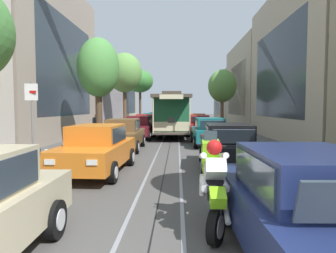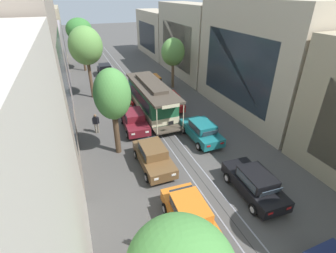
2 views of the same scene
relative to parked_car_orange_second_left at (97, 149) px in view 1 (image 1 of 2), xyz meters
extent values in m
plane|color=#4C4947|center=(2.23, 13.96, -0.80)|extent=(160.00, 160.00, 0.00)
cube|color=gray|center=(1.70, 17.42, -0.79)|extent=(0.08, 62.55, 0.01)
cube|color=gray|center=(2.76, 17.42, -0.79)|extent=(0.08, 62.55, 0.01)
cube|color=black|center=(2.23, 17.42, -0.80)|extent=(0.03, 62.55, 0.01)
cube|color=gray|center=(-7.46, 10.60, 4.62)|extent=(5.47, 13.34, 10.83)
cube|color=#2D3842|center=(-4.75, 10.60, 4.08)|extent=(0.04, 9.55, 6.50)
cube|color=gray|center=(-7.71, 24.24, 2.78)|extent=(5.96, 13.34, 7.15)
cube|color=#2D3842|center=(-4.75, 24.24, 2.42)|extent=(0.04, 9.55, 4.29)
cube|color=tan|center=(-7.22, 37.88, 3.42)|extent=(4.97, 13.34, 8.44)
cube|color=#2D3842|center=(-4.75, 37.88, 3.00)|extent=(0.04, 9.55, 5.06)
cube|color=#BCAD93|center=(11.74, 10.60, 4.20)|extent=(5.08, 13.34, 10.00)
cube|color=#2D3842|center=(9.22, 10.60, 3.70)|extent=(0.04, 9.55, 6.00)
cube|color=#BCAD93|center=(11.21, 24.24, 3.80)|extent=(4.03, 13.34, 9.20)
cube|color=#2D3842|center=(9.22, 24.24, 3.34)|extent=(0.04, 9.55, 5.52)
cube|color=#BCAD93|center=(11.34, 37.88, 2.96)|extent=(4.28, 13.34, 7.52)
cube|color=#2D3842|center=(9.22, 37.88, 2.59)|extent=(0.04, 9.55, 4.51)
cube|color=#2D3842|center=(0.54, -6.20, 0.48)|extent=(0.06, 1.81, 0.47)
cube|color=#B21414|center=(0.31, -4.19, -0.05)|extent=(0.28, 0.04, 0.12)
cylinder|color=black|center=(0.65, -5.01, -0.48)|extent=(0.21, 0.64, 0.64)
cylinder|color=silver|center=(0.76, -5.01, -0.48)|extent=(0.03, 0.35, 0.35)
cube|color=orange|center=(0.00, -0.04, -0.15)|extent=(1.96, 4.36, 0.66)
cube|color=orange|center=(0.00, 0.11, 0.48)|extent=(1.55, 2.12, 0.60)
cube|color=#2D3842|center=(-0.03, -0.73, 0.46)|extent=(1.34, 0.27, 0.47)
cube|color=#2D3842|center=(0.05, 1.29, 0.46)|extent=(1.30, 0.25, 0.45)
cube|color=#2D3842|center=(0.75, 0.08, 0.48)|extent=(0.10, 1.81, 0.47)
cube|color=#2D3842|center=(-0.74, 0.14, 0.48)|extent=(0.10, 1.81, 0.47)
cube|color=white|center=(0.48, -2.22, -0.05)|extent=(0.28, 0.05, 0.14)
cube|color=#B21414|center=(0.64, 2.10, -0.05)|extent=(0.28, 0.05, 0.12)
cube|color=white|center=(-0.64, -2.18, -0.05)|extent=(0.28, 0.05, 0.14)
cube|color=#B21414|center=(-0.48, 2.14, -0.05)|extent=(0.28, 0.05, 0.12)
cylinder|color=black|center=(0.83, -1.40, -0.48)|extent=(0.22, 0.65, 0.64)
cylinder|color=silver|center=(0.94, -1.41, -0.48)|extent=(0.03, 0.35, 0.35)
cylinder|color=black|center=(-0.93, -1.34, -0.48)|extent=(0.22, 0.65, 0.64)
cylinder|color=silver|center=(-1.04, -1.34, -0.48)|extent=(0.03, 0.35, 0.35)
cylinder|color=black|center=(0.93, 1.26, -0.48)|extent=(0.22, 0.65, 0.64)
cylinder|color=silver|center=(1.04, 1.26, -0.48)|extent=(0.03, 0.35, 0.35)
cylinder|color=black|center=(-0.83, 1.32, -0.48)|extent=(0.22, 0.65, 0.64)
cylinder|color=silver|center=(-0.94, 1.33, -0.48)|extent=(0.03, 0.35, 0.35)
cube|color=brown|center=(-0.13, 5.44, -0.15)|extent=(1.82, 4.31, 0.66)
cube|color=brown|center=(-0.13, 5.59, 0.48)|extent=(1.49, 2.07, 0.60)
cube|color=#2D3842|center=(-0.13, 4.75, 0.46)|extent=(1.33, 0.23, 0.47)
cube|color=#2D3842|center=(-0.13, 6.77, 0.46)|extent=(1.30, 0.20, 0.45)
cube|color=#2D3842|center=(0.62, 5.59, 0.48)|extent=(0.04, 1.81, 0.47)
cube|color=#2D3842|center=(-0.88, 5.59, 0.48)|extent=(0.04, 1.81, 0.47)
cube|color=white|center=(0.44, 3.28, -0.05)|extent=(0.28, 0.04, 0.14)
cube|color=#B21414|center=(0.42, 7.60, -0.05)|extent=(0.28, 0.04, 0.12)
cube|color=white|center=(-0.68, 3.28, -0.05)|extent=(0.28, 0.04, 0.14)
cube|color=#B21414|center=(-0.70, 7.60, -0.05)|extent=(0.28, 0.04, 0.12)
cylinder|color=black|center=(0.76, 4.11, -0.48)|extent=(0.20, 0.64, 0.64)
cylinder|color=silver|center=(0.87, 4.11, -0.48)|extent=(0.02, 0.35, 0.35)
cylinder|color=black|center=(-1.00, 4.10, -0.48)|extent=(0.20, 0.64, 0.64)
cylinder|color=silver|center=(-1.11, 4.10, -0.48)|extent=(0.02, 0.35, 0.35)
cylinder|color=black|center=(0.75, 6.78, -0.48)|extent=(0.20, 0.64, 0.64)
cylinder|color=silver|center=(0.86, 6.78, -0.48)|extent=(0.02, 0.35, 0.35)
cylinder|color=black|center=(-1.01, 6.77, -0.48)|extent=(0.20, 0.64, 0.64)
cylinder|color=silver|center=(-1.12, 6.77, -0.48)|extent=(0.02, 0.35, 0.35)
cube|color=maroon|center=(0.00, 11.03, -0.15)|extent=(2.00, 4.38, 0.66)
cube|color=maroon|center=(0.01, 11.18, 0.48)|extent=(1.57, 2.13, 0.60)
cube|color=#2D3842|center=(-0.03, 10.35, 0.46)|extent=(1.34, 0.29, 0.47)
cube|color=#2D3842|center=(0.06, 12.37, 0.46)|extent=(1.30, 0.26, 0.45)
cube|color=#2D3842|center=(0.75, 11.15, 0.48)|extent=(0.12, 1.81, 0.47)
cube|color=#2D3842|center=(-0.74, 11.22, 0.48)|extent=(0.12, 1.81, 0.47)
cube|color=white|center=(0.45, 8.85, -0.05)|extent=(0.28, 0.05, 0.14)
cube|color=#B21414|center=(0.66, 13.17, -0.05)|extent=(0.28, 0.05, 0.12)
cube|color=white|center=(-0.66, 8.90, -0.05)|extent=(0.28, 0.05, 0.14)
cube|color=#B21414|center=(-0.46, 13.22, -0.05)|extent=(0.28, 0.05, 0.12)
cylinder|color=black|center=(0.81, 9.66, -0.48)|extent=(0.23, 0.65, 0.64)
cylinder|color=silver|center=(0.92, 9.66, -0.48)|extent=(0.04, 0.35, 0.35)
cylinder|color=black|center=(-0.94, 9.75, -0.48)|extent=(0.23, 0.65, 0.64)
cylinder|color=silver|center=(-1.05, 9.75, -0.48)|extent=(0.04, 0.35, 0.35)
cylinder|color=black|center=(0.94, 12.32, -0.48)|extent=(0.23, 0.65, 0.64)
cylinder|color=silver|center=(1.05, 12.32, -0.48)|extent=(0.04, 0.35, 0.35)
cylinder|color=black|center=(-0.82, 12.41, -0.48)|extent=(0.23, 0.65, 0.64)
cylinder|color=silver|center=(-0.93, 12.41, -0.48)|extent=(0.04, 0.35, 0.35)
cube|color=red|center=(-0.12, 16.50, -0.15)|extent=(1.88, 4.33, 0.66)
cube|color=red|center=(-0.12, 16.65, 0.48)|extent=(1.51, 2.09, 0.60)
cube|color=#2D3842|center=(-0.13, 15.81, 0.46)|extent=(1.34, 0.25, 0.47)
cube|color=#2D3842|center=(-0.09, 17.83, 0.46)|extent=(1.30, 0.22, 0.45)
cube|color=#2D3842|center=(0.63, 16.63, 0.48)|extent=(0.06, 1.81, 0.47)
cube|color=#2D3842|center=(-0.86, 16.66, 0.48)|extent=(0.06, 1.81, 0.47)
cube|color=white|center=(0.40, 14.33, -0.05)|extent=(0.28, 0.05, 0.14)
cube|color=#B21414|center=(0.48, 18.65, -0.05)|extent=(0.28, 0.05, 0.12)
cube|color=white|center=(-0.72, 14.35, -0.05)|extent=(0.28, 0.05, 0.14)
cube|color=#B21414|center=(-0.64, 18.67, -0.05)|extent=(0.28, 0.05, 0.12)
cylinder|color=black|center=(0.74, 15.15, -0.48)|extent=(0.21, 0.64, 0.64)
cylinder|color=silver|center=(0.85, 15.15, -0.48)|extent=(0.03, 0.35, 0.35)
cylinder|color=black|center=(-1.02, 15.18, -0.48)|extent=(0.21, 0.64, 0.64)
cylinder|color=silver|center=(-1.13, 15.18, -0.48)|extent=(0.03, 0.35, 0.35)
cylinder|color=black|center=(0.79, 17.81, -0.48)|extent=(0.21, 0.64, 0.64)
cylinder|color=silver|center=(0.90, 17.81, -0.48)|extent=(0.03, 0.35, 0.35)
cylinder|color=black|center=(-0.97, 17.85, -0.48)|extent=(0.21, 0.64, 0.64)
cylinder|color=silver|center=(-1.08, 17.85, -0.48)|extent=(0.03, 0.35, 0.35)
cube|color=#196B70|center=(-0.21, 22.32, -0.15)|extent=(1.85, 4.32, 0.66)
cube|color=#196B70|center=(-0.22, 22.47, 0.48)|extent=(1.50, 2.08, 0.60)
cube|color=#2D3842|center=(-0.21, 21.63, 0.46)|extent=(1.33, 0.24, 0.47)
cube|color=#2D3842|center=(-0.23, 23.65, 0.46)|extent=(1.30, 0.21, 0.45)
cube|color=#2D3842|center=(0.53, 22.47, 0.48)|extent=(0.05, 1.81, 0.47)
cube|color=#2D3842|center=(-0.96, 22.46, 0.48)|extent=(0.05, 1.81, 0.47)
cube|color=white|center=(0.37, 20.16, -0.05)|extent=(0.28, 0.04, 0.14)
cube|color=#B21414|center=(0.32, 24.48, -0.05)|extent=(0.28, 0.04, 0.12)
cube|color=white|center=(-0.75, 20.15, -0.05)|extent=(0.28, 0.04, 0.14)
cube|color=#B21414|center=(-0.80, 24.47, -0.05)|extent=(0.28, 0.04, 0.12)
cylinder|color=black|center=(0.68, 20.99, -0.48)|extent=(0.21, 0.64, 0.64)
cylinder|color=silver|center=(0.79, 20.99, -0.48)|extent=(0.02, 0.35, 0.35)
cylinder|color=black|center=(-1.08, 20.97, -0.48)|extent=(0.21, 0.64, 0.64)
cylinder|color=silver|center=(-1.19, 20.97, -0.48)|extent=(0.02, 0.35, 0.35)
cylinder|color=black|center=(0.65, 23.66, -0.48)|extent=(0.21, 0.64, 0.64)
cylinder|color=silver|center=(0.76, 23.66, -0.48)|extent=(0.02, 0.35, 0.35)
cylinder|color=black|center=(-1.11, 23.64, -0.48)|extent=(0.21, 0.64, 0.64)
cylinder|color=silver|center=(-1.22, 23.64, -0.48)|extent=(0.02, 0.35, 0.35)
cube|color=black|center=(0.03, 27.48, -0.15)|extent=(1.81, 4.31, 0.66)
cube|color=black|center=(0.03, 27.63, 0.48)|extent=(1.48, 2.07, 0.60)
cube|color=#2D3842|center=(0.02, 26.79, 0.46)|extent=(1.33, 0.23, 0.47)
cube|color=#2D3842|center=(0.03, 28.81, 0.46)|extent=(1.30, 0.20, 0.45)
cube|color=#2D3842|center=(0.78, 27.63, 0.48)|extent=(0.04, 1.81, 0.47)
cube|color=#2D3842|center=(-0.72, 27.63, 0.48)|extent=(0.04, 1.81, 0.47)
cube|color=white|center=(0.58, 25.32, -0.05)|extent=(0.28, 0.04, 0.14)
cube|color=#B21414|center=(0.59, 29.64, -0.05)|extent=(0.28, 0.04, 0.12)
cube|color=white|center=(-0.54, 25.32, -0.05)|extent=(0.28, 0.04, 0.14)
cube|color=#B21414|center=(-0.52, 29.64, -0.05)|extent=(0.28, 0.04, 0.12)
cylinder|color=black|center=(0.90, 26.15, -0.48)|extent=(0.20, 0.64, 0.64)
cylinder|color=silver|center=(1.01, 26.15, -0.48)|extent=(0.02, 0.35, 0.35)
cylinder|color=black|center=(-0.86, 26.15, -0.48)|extent=(0.20, 0.64, 0.64)
cylinder|color=silver|center=(-0.97, 26.15, -0.48)|extent=(0.02, 0.35, 0.35)
cylinder|color=black|center=(0.91, 28.81, -0.48)|extent=(0.20, 0.64, 0.64)
cylinder|color=silver|center=(1.02, 28.81, -0.48)|extent=(0.02, 0.35, 0.35)
cylinder|color=black|center=(-0.85, 28.82, -0.48)|extent=(0.20, 0.64, 0.64)
cylinder|color=silver|center=(-0.96, 28.82, -0.48)|extent=(0.02, 0.35, 0.35)
cube|color=#19234C|center=(4.40, -5.60, -0.15)|extent=(1.89, 4.34, 0.66)
cube|color=#19234C|center=(4.40, -5.75, 0.48)|extent=(1.52, 2.09, 0.60)
cube|color=#2D3842|center=(4.39, -4.92, 0.46)|extent=(1.34, 0.25, 0.47)
cube|color=#2D3842|center=(3.66, -5.77, 0.48)|extent=(0.07, 1.81, 0.47)
cube|color=white|center=(3.80, -3.46, -0.05)|extent=(0.28, 0.05, 0.14)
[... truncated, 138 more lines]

